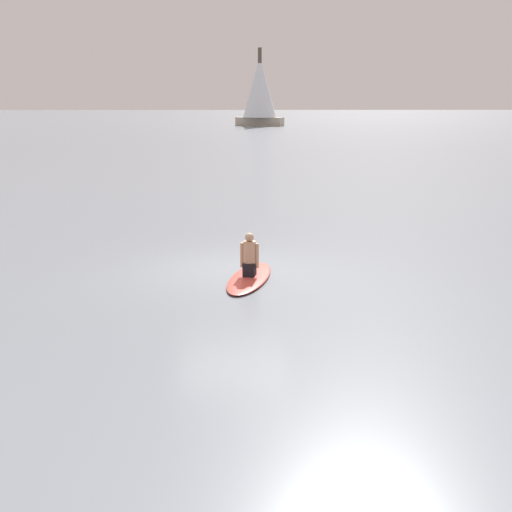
# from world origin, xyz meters

# --- Properties ---
(ground_plane) EXTENTS (400.00, 400.00, 0.00)m
(ground_plane) POSITION_xyz_m (0.00, 0.00, 0.00)
(ground_plane) COLOR gray
(surfboard) EXTENTS (2.97, 1.35, 0.09)m
(surfboard) POSITION_xyz_m (-0.91, -0.40, 0.04)
(surfboard) COLOR #D84C3F
(surfboard) RESTS_ON ground
(person_paddler) EXTENTS (0.36, 0.42, 0.95)m
(person_paddler) POSITION_xyz_m (-0.91, -0.40, 0.51)
(person_paddler) COLOR black
(person_paddler) RESTS_ON surfboard
(sailboat_center_horizon) EXTENTS (5.81, 6.67, 10.26)m
(sailboat_center_horizon) POSITION_xyz_m (81.10, -2.50, 4.80)
(sailboat_center_horizon) COLOR #B2A893
(sailboat_center_horizon) RESTS_ON ground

